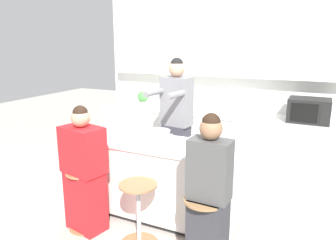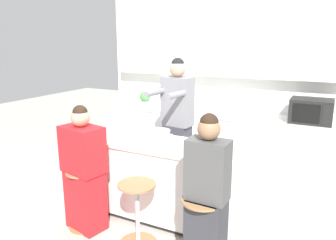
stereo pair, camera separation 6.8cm
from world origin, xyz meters
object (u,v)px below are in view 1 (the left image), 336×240
at_px(potted_plant, 143,98).
at_px(bar_stool_leftmost, 85,197).
at_px(person_seated_near, 209,198).
at_px(person_wrapped_blanket, 84,173).
at_px(microwave, 309,110).
at_px(bar_stool_center, 139,212).
at_px(kitchen_island, 165,180).
at_px(cooking_pot, 159,136).
at_px(person_cooking, 176,128).
at_px(fruit_bowl, 200,141).
at_px(coffee_cup_near, 221,146).
at_px(bar_stool_rightmost, 204,230).

bearing_deg(potted_plant, bar_stool_leftmost, -76.71).
bearing_deg(person_seated_near, person_wrapped_blanket, -177.86).
bearing_deg(bar_stool_leftmost, microwave, 45.70).
xyz_separation_m(person_wrapped_blanket, person_seated_near, (1.36, 0.00, 0.02)).
xyz_separation_m(bar_stool_center, microwave, (1.35, 2.10, 0.74)).
relative_size(kitchen_island, person_wrapped_blanket, 1.25).
distance_m(person_wrapped_blanket, cooking_pot, 0.89).
distance_m(person_cooking, fruit_bowl, 0.69).
bearing_deg(person_cooking, coffee_cup_near, -29.92).
xyz_separation_m(bar_stool_leftmost, cooking_pot, (0.57, 0.62, 0.59)).
bearing_deg(person_cooking, microwave, 37.75).
height_order(bar_stool_leftmost, coffee_cup_near, coffee_cup_near).
bearing_deg(kitchen_island, microwave, 48.25).
distance_m(kitchen_island, cooking_pot, 0.51).
distance_m(person_wrapped_blanket, microwave, 2.93).
bearing_deg(cooking_pot, person_wrapped_blanket, -130.80).
bearing_deg(kitchen_island, cooking_pot, 154.93).
bearing_deg(bar_stool_leftmost, fruit_bowl, 34.46).
xyz_separation_m(cooking_pot, coffee_cup_near, (0.73, -0.01, -0.02)).
bearing_deg(microwave, cooking_pot, -134.99).
distance_m(bar_stool_rightmost, microwave, 2.34).
distance_m(person_wrapped_blanket, fruit_bowl, 1.27).
bearing_deg(kitchen_island, person_wrapped_blanket, -138.47).
bearing_deg(cooking_pot, bar_stool_center, -80.25).
relative_size(person_cooking, person_wrapped_blanket, 1.32).
relative_size(bar_stool_leftmost, person_wrapped_blanket, 0.48).
xyz_separation_m(person_cooking, potted_plant, (-1.03, 0.93, 0.16)).
relative_size(person_seated_near, cooking_pot, 4.00).
xyz_separation_m(cooking_pot, microwave, (1.46, 1.46, 0.15)).
height_order(bar_stool_leftmost, fruit_bowl, fruit_bowl).
relative_size(person_wrapped_blanket, cooking_pot, 3.84).
distance_m(person_seated_near, fruit_bowl, 0.85).
bearing_deg(fruit_bowl, bar_stool_center, -115.58).
distance_m(kitchen_island, potted_plant, 2.03).
xyz_separation_m(bar_stool_center, coffee_cup_near, (0.62, 0.63, 0.57)).
xyz_separation_m(kitchen_island, bar_stool_leftmost, (-0.68, -0.56, -0.10)).
bearing_deg(microwave, fruit_bowl, -126.10).
distance_m(person_seated_near, cooking_pot, 1.07).
distance_m(kitchen_island, microwave, 2.13).
xyz_separation_m(kitchen_island, person_cooking, (-0.15, 0.61, 0.45)).
xyz_separation_m(person_cooking, person_seated_near, (0.85, -1.19, -0.25)).
bearing_deg(person_wrapped_blanket, fruit_bowl, 47.59).
xyz_separation_m(bar_stool_rightmost, potted_plant, (-1.85, 2.15, 0.71)).
bearing_deg(potted_plant, person_cooking, -42.26).
relative_size(person_cooking, microwave, 3.43).
height_order(bar_stool_leftmost, potted_plant, potted_plant).
relative_size(kitchen_island, coffee_cup_near, 14.23).
bearing_deg(person_seated_near, potted_plant, 133.61).
relative_size(cooking_pot, microwave, 0.68).
bearing_deg(bar_stool_center, cooking_pot, 99.75).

